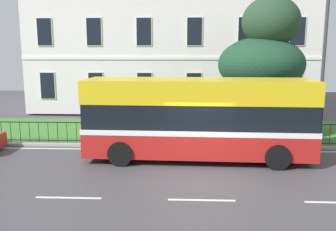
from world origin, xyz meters
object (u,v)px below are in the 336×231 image
at_px(evergreen_tree, 265,80).
at_px(street_lamp_post, 324,53).
at_px(georgian_townhouse, 172,21).
at_px(single_decker_bus, 198,118).

height_order(evergreen_tree, street_lamp_post, street_lamp_post).
distance_m(georgian_townhouse, street_lamp_post, 14.29).
xyz_separation_m(evergreen_tree, single_decker_bus, (-3.77, -5.13, -1.13)).
height_order(georgian_townhouse, street_lamp_post, georgian_townhouse).
bearing_deg(single_decker_bus, georgian_townhouse, 97.93).
bearing_deg(evergreen_tree, street_lamp_post, -52.74).
xyz_separation_m(georgian_townhouse, single_decker_bus, (1.56, -14.52, -4.98)).
relative_size(georgian_townhouse, evergreen_tree, 2.87).
bearing_deg(street_lamp_post, georgian_townhouse, 121.40).
bearing_deg(street_lamp_post, evergreen_tree, 127.26).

